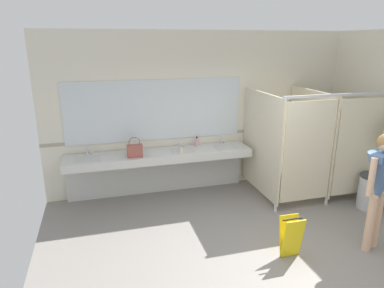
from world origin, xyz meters
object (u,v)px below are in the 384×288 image
(paper_cup, at_px, (181,150))
(soap_dispenser, at_px, (197,142))
(wet_floor_sign, at_px, (291,236))
(handbag, at_px, (135,150))
(trash_bin, at_px, (371,192))
(person_standing, at_px, (381,179))

(paper_cup, bearing_deg, soap_dispenser, 40.28)
(soap_dispenser, bearing_deg, wet_floor_sign, -76.58)
(paper_cup, bearing_deg, handbag, -179.29)
(handbag, xyz_separation_m, soap_dispenser, (1.19, 0.33, -0.04))
(handbag, height_order, paper_cup, handbag)
(trash_bin, height_order, paper_cup, paper_cup)
(handbag, bearing_deg, person_standing, -37.28)
(soap_dispenser, relative_size, wet_floor_sign, 0.33)
(paper_cup, distance_m, wet_floor_sign, 2.41)
(handbag, relative_size, paper_cup, 3.79)
(handbag, distance_m, soap_dispenser, 1.24)
(person_standing, xyz_separation_m, handbag, (-2.94, 2.24, -0.05))
(trash_bin, bearing_deg, wet_floor_sign, -157.22)
(trash_bin, relative_size, wet_floor_sign, 1.06)
(person_standing, xyz_separation_m, soap_dispenser, (-1.75, 2.57, -0.09))
(soap_dispenser, relative_size, paper_cup, 1.99)
(handbag, relative_size, soap_dispenser, 1.90)
(soap_dispenser, bearing_deg, trash_bin, -30.84)
(person_standing, relative_size, soap_dispenser, 8.86)
(trash_bin, distance_m, soap_dispenser, 3.14)
(soap_dispenser, xyz_separation_m, paper_cup, (-0.38, -0.32, -0.03))
(paper_cup, bearing_deg, wet_floor_sign, -65.65)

